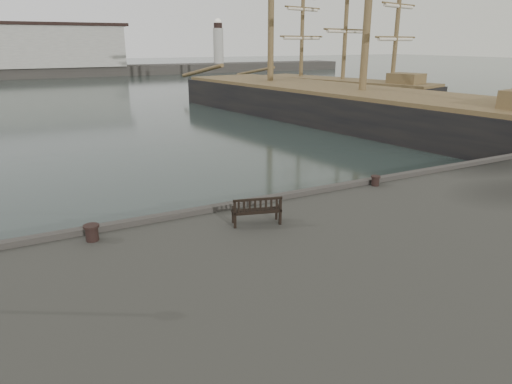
% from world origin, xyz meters
% --- Properties ---
extents(ground, '(400.00, 400.00, 0.00)m').
position_xyz_m(ground, '(0.00, 0.00, 0.00)').
color(ground, black).
rests_on(ground, ground).
extents(breakwater, '(140.00, 9.50, 12.20)m').
position_xyz_m(breakwater, '(-4.56, 92.00, 4.30)').
color(breakwater, '#383530').
rests_on(breakwater, ground).
extents(bench, '(1.59, 0.91, 0.87)m').
position_xyz_m(bench, '(-1.11, -1.84, 1.84)').
color(bench, black).
rests_on(bench, quay).
extents(bollard_left, '(0.48, 0.48, 0.47)m').
position_xyz_m(bollard_left, '(-5.80, -0.78, 1.79)').
color(bollard_left, black).
rests_on(bollard_left, quay).
extents(bollard_right, '(0.48, 0.48, 0.39)m').
position_xyz_m(bollard_right, '(4.85, -0.50, 1.76)').
color(bollard_right, black).
rests_on(bollard_right, quay).
extents(tall_ship_main, '(16.01, 46.09, 33.92)m').
position_xyz_m(tall_ship_main, '(19.37, 17.60, 0.84)').
color(tall_ship_main, black).
rests_on(tall_ship_main, ground).
extents(tall_ship_far, '(12.15, 25.37, 21.32)m').
position_xyz_m(tall_ship_far, '(30.20, 34.13, 0.72)').
color(tall_ship_far, black).
rests_on(tall_ship_far, ground).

